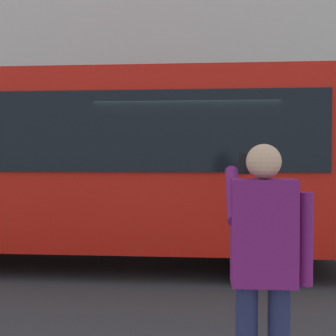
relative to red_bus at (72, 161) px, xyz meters
name	(u,v)px	position (x,y,z in m)	size (l,w,h in m)	color
ground_plane	(189,266)	(-1.93, 0.09, -1.68)	(60.00, 60.00, 0.00)	#38383A
building_facade_far	(199,15)	(-1.94, -6.71, 4.30)	(28.00, 1.55, 12.00)	beige
red_bus	(72,161)	(0.00, 0.00, 0.00)	(9.05, 2.54, 3.08)	red
pedestrian_photographer	(264,257)	(-2.57, 4.53, -0.54)	(0.53, 0.52, 1.70)	#1E2347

